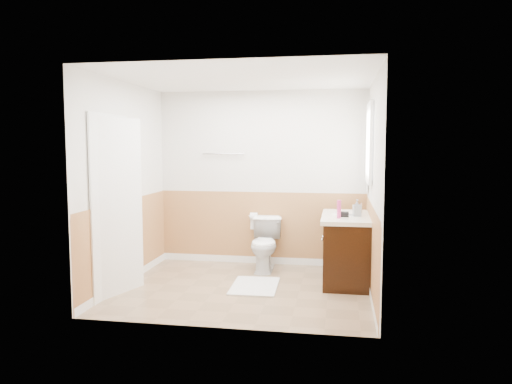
% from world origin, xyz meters
% --- Properties ---
extents(floor, '(3.00, 3.00, 0.00)m').
position_xyz_m(floor, '(0.00, 0.00, 0.00)').
color(floor, '#8C7051').
rests_on(floor, ground).
extents(ceiling, '(3.00, 3.00, 0.00)m').
position_xyz_m(ceiling, '(0.00, 0.00, 2.50)').
color(ceiling, white).
rests_on(ceiling, floor).
extents(wall_back, '(3.00, 0.00, 3.00)m').
position_xyz_m(wall_back, '(0.00, 1.30, 1.25)').
color(wall_back, silver).
rests_on(wall_back, floor).
extents(wall_front, '(3.00, 0.00, 3.00)m').
position_xyz_m(wall_front, '(0.00, -1.30, 1.25)').
color(wall_front, silver).
rests_on(wall_front, floor).
extents(wall_left, '(0.00, 3.00, 3.00)m').
position_xyz_m(wall_left, '(-1.50, 0.00, 1.25)').
color(wall_left, silver).
rests_on(wall_left, floor).
extents(wall_right, '(0.00, 3.00, 3.00)m').
position_xyz_m(wall_right, '(1.50, 0.00, 1.25)').
color(wall_right, silver).
rests_on(wall_right, floor).
extents(wainscot_back, '(3.00, 0.00, 3.00)m').
position_xyz_m(wainscot_back, '(0.00, 1.29, 0.50)').
color(wainscot_back, '#B87D49').
rests_on(wainscot_back, floor).
extents(wainscot_front, '(3.00, 0.00, 3.00)m').
position_xyz_m(wainscot_front, '(0.00, -1.29, 0.50)').
color(wainscot_front, '#B87D49').
rests_on(wainscot_front, floor).
extents(wainscot_left, '(0.00, 2.60, 2.60)m').
position_xyz_m(wainscot_left, '(-1.49, 0.00, 0.50)').
color(wainscot_left, '#B87D49').
rests_on(wainscot_left, floor).
extents(wainscot_right, '(0.00, 2.60, 2.60)m').
position_xyz_m(wainscot_right, '(1.49, 0.00, 0.50)').
color(wainscot_right, '#B87D49').
rests_on(wainscot_right, floor).
extents(toilet, '(0.43, 0.72, 0.72)m').
position_xyz_m(toilet, '(0.11, 0.91, 0.36)').
color(toilet, white).
rests_on(toilet, floor).
extents(bath_mat, '(0.58, 0.82, 0.02)m').
position_xyz_m(bath_mat, '(0.11, 0.08, 0.01)').
color(bath_mat, white).
rests_on(bath_mat, floor).
extents(vanity_cabinet, '(0.55, 1.10, 0.80)m').
position_xyz_m(vanity_cabinet, '(1.21, 0.51, 0.40)').
color(vanity_cabinet, black).
rests_on(vanity_cabinet, floor).
extents(vanity_knob_left, '(0.03, 0.03, 0.03)m').
position_xyz_m(vanity_knob_left, '(0.91, 0.41, 0.55)').
color(vanity_knob_left, silver).
rests_on(vanity_knob_left, vanity_cabinet).
extents(vanity_knob_right, '(0.03, 0.03, 0.03)m').
position_xyz_m(vanity_knob_right, '(0.91, 0.61, 0.55)').
color(vanity_knob_right, silver).
rests_on(vanity_knob_right, vanity_cabinet).
extents(countertop, '(0.60, 1.15, 0.05)m').
position_xyz_m(countertop, '(1.20, 0.51, 0.83)').
color(countertop, white).
rests_on(countertop, vanity_cabinet).
extents(sink_basin, '(0.36, 0.36, 0.02)m').
position_xyz_m(sink_basin, '(1.21, 0.66, 0.86)').
color(sink_basin, white).
rests_on(sink_basin, countertop).
extents(faucet, '(0.02, 0.02, 0.14)m').
position_xyz_m(faucet, '(1.39, 0.66, 0.92)').
color(faucet, '#B8B8BF').
rests_on(faucet, countertop).
extents(lotion_bottle, '(0.05, 0.05, 0.22)m').
position_xyz_m(lotion_bottle, '(1.11, 0.23, 0.96)').
color(lotion_bottle, '#C43279').
rests_on(lotion_bottle, countertop).
extents(soap_dispenser, '(0.11, 0.11, 0.21)m').
position_xyz_m(soap_dispenser, '(1.33, 0.45, 0.95)').
color(soap_dispenser, gray).
rests_on(soap_dispenser, countertop).
extents(hair_dryer_body, '(0.14, 0.07, 0.07)m').
position_xyz_m(hair_dryer_body, '(1.16, 0.36, 0.89)').
color(hair_dryer_body, black).
rests_on(hair_dryer_body, countertop).
extents(hair_dryer_handle, '(0.03, 0.03, 0.07)m').
position_xyz_m(hair_dryer_handle, '(1.13, 0.40, 0.86)').
color(hair_dryer_handle, black).
rests_on(hair_dryer_handle, countertop).
extents(mirror_panel, '(0.02, 0.35, 0.90)m').
position_xyz_m(mirror_panel, '(1.48, 1.10, 1.55)').
color(mirror_panel, silver).
rests_on(mirror_panel, wall_right).
extents(window_frame, '(0.04, 0.80, 1.00)m').
position_xyz_m(window_frame, '(1.47, 0.59, 1.75)').
color(window_frame, white).
rests_on(window_frame, wall_right).
extents(window_glass, '(0.01, 0.70, 0.90)m').
position_xyz_m(window_glass, '(1.49, 0.59, 1.75)').
color(window_glass, white).
rests_on(window_glass, wall_right).
extents(door, '(0.29, 0.78, 2.04)m').
position_xyz_m(door, '(-1.40, -0.45, 1.02)').
color(door, white).
rests_on(door, wall_left).
extents(door_frame, '(0.02, 0.92, 2.10)m').
position_xyz_m(door_frame, '(-1.48, -0.45, 1.03)').
color(door_frame, white).
rests_on(door_frame, wall_left).
extents(door_knob, '(0.06, 0.06, 0.06)m').
position_xyz_m(door_knob, '(-1.34, -0.12, 0.95)').
color(door_knob, silver).
rests_on(door_knob, door).
extents(towel_bar, '(0.62, 0.02, 0.02)m').
position_xyz_m(towel_bar, '(-0.55, 1.25, 1.60)').
color(towel_bar, silver).
rests_on(towel_bar, wall_back).
extents(tp_holder_bar, '(0.14, 0.02, 0.02)m').
position_xyz_m(tp_holder_bar, '(-0.10, 1.23, 0.70)').
color(tp_holder_bar, silver).
rests_on(tp_holder_bar, wall_back).
extents(tp_roll, '(0.10, 0.11, 0.11)m').
position_xyz_m(tp_roll, '(-0.10, 1.23, 0.70)').
color(tp_roll, white).
rests_on(tp_roll, tp_holder_bar).
extents(tp_sheet, '(0.10, 0.01, 0.16)m').
position_xyz_m(tp_sheet, '(-0.10, 1.23, 0.59)').
color(tp_sheet, white).
rests_on(tp_sheet, tp_roll).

